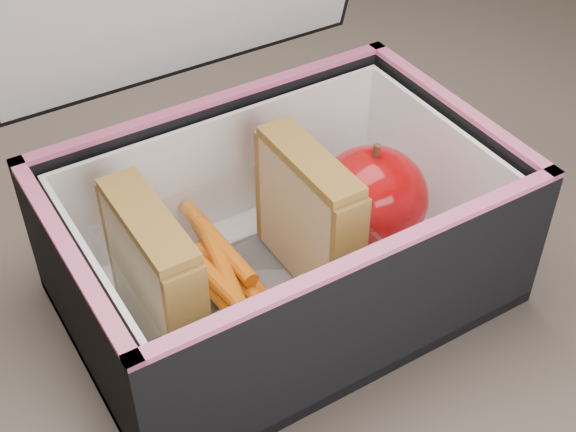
# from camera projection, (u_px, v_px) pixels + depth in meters

# --- Properties ---
(kitchen_table) EXTENTS (1.20, 0.80, 0.75)m
(kitchen_table) POSITION_uv_depth(u_px,v_px,m) (247.00, 357.00, 0.67)
(kitchen_table) COLOR brown
(kitchen_table) RESTS_ON ground
(lunch_bag) EXTENTS (0.30, 0.26, 0.30)m
(lunch_bag) POSITION_uv_depth(u_px,v_px,m) (280.00, 224.00, 0.56)
(lunch_bag) COLOR black
(lunch_bag) RESTS_ON kitchen_table
(plastic_tub) EXTENTS (0.16, 0.12, 0.07)m
(plastic_tub) POSITION_uv_depth(u_px,v_px,m) (237.00, 270.00, 0.55)
(plastic_tub) COLOR white
(plastic_tub) RESTS_ON lunch_bag
(sandwich_left) EXTENTS (0.03, 0.10, 0.11)m
(sandwich_left) POSITION_uv_depth(u_px,v_px,m) (156.00, 278.00, 0.51)
(sandwich_left) COLOR tan
(sandwich_left) RESTS_ON plastic_tub
(sandwich_right) EXTENTS (0.03, 0.10, 0.11)m
(sandwich_right) POSITION_uv_depth(u_px,v_px,m) (308.00, 217.00, 0.56)
(sandwich_right) COLOR tan
(sandwich_right) RESTS_ON plastic_tub
(carrot_sticks) EXTENTS (0.05, 0.15, 0.03)m
(carrot_sticks) POSITION_uv_depth(u_px,v_px,m) (232.00, 281.00, 0.56)
(carrot_sticks) COLOR #D65B0E
(carrot_sticks) RESTS_ON plastic_tub
(paper_napkin) EXTENTS (0.10, 0.10, 0.01)m
(paper_napkin) POSITION_uv_depth(u_px,v_px,m) (369.00, 234.00, 0.62)
(paper_napkin) COLOR white
(paper_napkin) RESTS_ON lunch_bag
(red_apple) EXTENTS (0.08, 0.08, 0.09)m
(red_apple) POSITION_uv_depth(u_px,v_px,m) (372.00, 198.00, 0.59)
(red_apple) COLOR #8E0400
(red_apple) RESTS_ON paper_napkin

